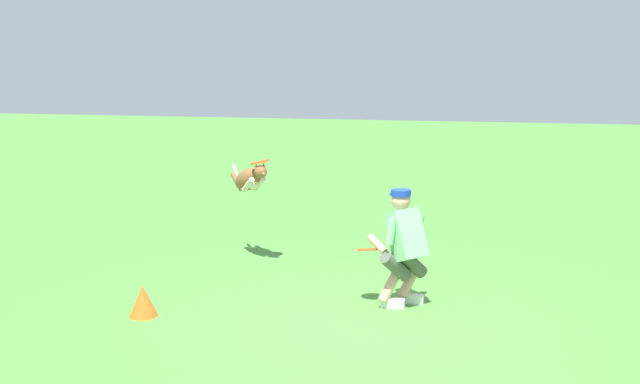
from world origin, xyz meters
name	(u,v)px	position (x,y,z in m)	size (l,w,h in m)	color
ground_plane	(363,327)	(0.00, 0.00, 0.00)	(60.00, 60.00, 0.00)	#4D8F3B
person	(404,244)	(-0.29, -0.78, 0.70)	(0.71, 0.59, 1.29)	silver
dog	(249,179)	(2.03, -2.24, 1.11)	(0.77, 0.73, 0.51)	#8F5B34
frisbee_flying	(260,162)	(1.81, -2.06, 1.38)	(0.25, 0.25, 0.02)	#E85818
frisbee_held	(369,250)	(0.09, -0.79, 0.61)	(0.27, 0.27, 0.02)	#F75325
training_cone	(143,301)	(2.32, 0.27, 0.17)	(0.30, 0.30, 0.33)	orange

